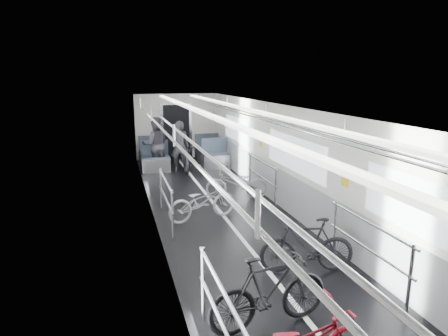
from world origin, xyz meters
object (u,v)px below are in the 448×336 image
(bike_left_mid, at_px, (269,291))
(bike_left_far, at_px, (202,201))
(bike_aisle, at_px, (189,158))
(bike_right_mid, at_px, (237,183))
(bike_right_near, at_px, (307,245))
(person_standing, at_px, (180,146))
(person_seated, at_px, (155,145))

(bike_left_mid, relative_size, bike_left_far, 1.03)
(bike_left_mid, xyz_separation_m, bike_aisle, (0.59, 8.38, -0.03))
(bike_right_mid, bearing_deg, bike_left_far, -28.95)
(bike_left_mid, distance_m, bike_right_near, 1.61)
(bike_left_mid, distance_m, person_standing, 8.45)
(bike_right_near, relative_size, person_standing, 0.90)
(person_seated, bearing_deg, person_standing, 160.23)
(bike_right_near, xyz_separation_m, person_seated, (-1.55, 7.52, 0.43))
(bike_right_mid, distance_m, person_seated, 3.93)
(bike_left_far, xyz_separation_m, person_standing, (0.26, 4.51, 0.42))
(bike_right_near, height_order, person_seated, person_seated)
(bike_right_near, bearing_deg, bike_aisle, -163.67)
(bike_right_near, height_order, bike_right_mid, bike_right_near)
(bike_left_far, relative_size, bike_right_mid, 1.02)
(bike_right_near, relative_size, bike_right_mid, 0.97)
(person_standing, xyz_separation_m, person_seated, (-0.74, 0.26, 0.05))
(bike_left_mid, bearing_deg, person_seated, -3.83)
(bike_right_near, relative_size, bike_aisle, 0.86)
(bike_right_mid, distance_m, person_standing, 3.43)
(person_seated, bearing_deg, bike_left_far, 95.22)
(bike_left_far, relative_size, bike_right_near, 1.05)
(bike_aisle, xyz_separation_m, person_standing, (-0.30, 0.06, 0.38))
(person_standing, bearing_deg, bike_right_near, 109.25)
(person_standing, bearing_deg, person_seated, -6.38)
(bike_left_far, relative_size, person_seated, 0.89)
(bike_right_near, bearing_deg, person_seated, -156.08)
(bike_right_mid, bearing_deg, person_seated, -140.93)
(bike_left_far, relative_size, bike_aisle, 0.91)
(bike_right_mid, height_order, bike_aisle, bike_aisle)
(bike_left_mid, height_order, bike_right_near, bike_left_mid)
(bike_right_near, bearing_deg, bike_left_far, -146.44)
(bike_left_far, distance_m, bike_right_mid, 1.68)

